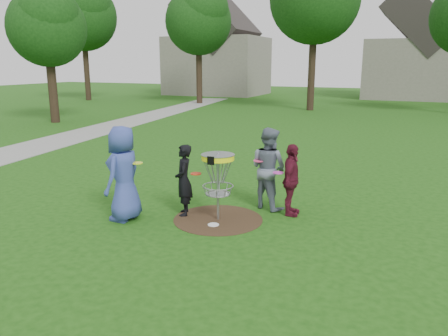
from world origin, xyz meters
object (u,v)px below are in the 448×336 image
at_px(player_blue, 123,174).
at_px(player_maroon, 291,180).
at_px(player_black, 184,180).
at_px(disc_golf_basket, 218,170).
at_px(player_grey, 268,168).

relative_size(player_blue, player_maroon, 1.27).
height_order(player_blue, player_black, player_blue).
bearing_deg(disc_golf_basket, player_maroon, 34.32).
distance_m(player_black, player_maroon, 2.19).
distance_m(player_grey, player_maroon, 0.65).
relative_size(player_blue, disc_golf_basket, 1.37).
distance_m(player_blue, disc_golf_basket, 1.87).
bearing_deg(player_maroon, disc_golf_basket, 119.12).
relative_size(player_maroon, disc_golf_basket, 1.08).
xyz_separation_m(player_grey, disc_golf_basket, (-0.68, -1.12, 0.14)).
distance_m(player_grey, disc_golf_basket, 1.32).
bearing_deg(player_grey, disc_golf_basket, 81.91).
bearing_deg(player_black, player_maroon, 85.90).
bearing_deg(player_black, player_blue, -80.32).
relative_size(player_black, disc_golf_basket, 1.07).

